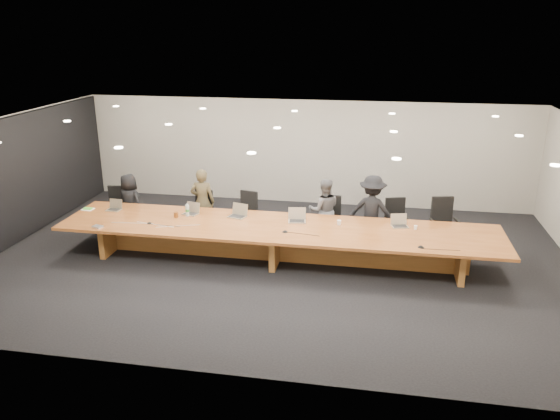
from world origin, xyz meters
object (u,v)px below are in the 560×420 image
object	(u,v)px
person_c	(324,210)
mic_center	(285,231)
chair_far_left	(115,208)
chair_far_right	(444,224)
laptop_d	(297,215)
av_box	(97,227)
chair_right	(397,223)
laptop_a	(113,205)
chair_mid_left	(245,214)
person_d	(372,211)
chair_left	(200,212)
paper_cup_far	(416,228)
laptop_c	(237,211)
mic_left	(149,223)
conference_table	(277,237)
person_b	(203,202)
amber_mug	(176,215)
laptop_e	(400,221)
paper_cup_near	(339,223)
person_a	(130,202)
water_bottle	(187,210)
mic_right	(421,247)
laptop_b	(190,209)
chair_mid_right	(330,220)

from	to	relation	value
person_c	mic_center	bearing A→B (deg)	58.38
chair_far_left	chair_far_right	xyz separation A→B (m)	(7.59, 0.09, 0.06)
laptop_d	av_box	size ratio (longest dim) A/B	1.89
chair_right	laptop_a	bearing A→B (deg)	171.68
laptop_a	chair_mid_left	bearing A→B (deg)	23.65
person_d	chair_far_right	bearing A→B (deg)	-168.08
chair_left	paper_cup_far	bearing A→B (deg)	-0.63
chair_mid_left	laptop_c	world-z (taller)	laptop_c
chair_far_right	laptop_d	world-z (taller)	chair_far_right
laptop_d	mic_left	bearing A→B (deg)	-176.03
person_d	laptop_a	bearing A→B (deg)	17.85
conference_table	person_b	distance (m)	2.34
person_c	laptop_a	bearing A→B (deg)	1.48
person_c	laptop_c	xyz separation A→B (m)	(-1.78, -0.87, 0.17)
chair_far_left	chair_right	world-z (taller)	chair_right
chair_far_right	chair_far_left	bearing A→B (deg)	167.00
conference_table	amber_mug	size ratio (longest dim) A/B	78.54
chair_mid_left	person_b	xyz separation A→B (m)	(-0.98, -0.07, 0.26)
laptop_d	mic_center	bearing A→B (deg)	-111.30
paper_cup_far	person_b	bearing A→B (deg)	169.17
chair_mid_left	laptop_e	bearing A→B (deg)	0.32
laptop_e	mic_center	distance (m)	2.36
mic_left	laptop_a	bearing A→B (deg)	149.40
paper_cup_near	person_b	bearing A→B (deg)	164.08
chair_far_left	person_b	xyz separation A→B (m)	(2.17, 0.06, 0.26)
av_box	laptop_d	bearing A→B (deg)	29.58
person_a	laptop_e	size ratio (longest dim) A/B	4.17
laptop_d	amber_mug	bearing A→B (deg)	175.77
laptop_c	laptop_e	bearing A→B (deg)	16.75
person_d	laptop_c	xyz separation A→B (m)	(-2.83, -0.79, 0.10)
laptop_d	mic_center	xyz separation A→B (m)	(-0.15, -0.62, -0.13)
water_bottle	mic_right	xyz separation A→B (m)	(4.83, -0.91, -0.11)
chair_mid_left	laptop_b	bearing A→B (deg)	-122.98
laptop_b	laptop_c	bearing A→B (deg)	14.48
paper_cup_near	mic_left	world-z (taller)	paper_cup_near
person_a	chair_mid_right	bearing A→B (deg)	-159.82
chair_far_right	laptop_c	distance (m)	4.49
chair_mid_right	chair_right	xyz separation A→B (m)	(1.47, 0.10, -0.00)
water_bottle	paper_cup_near	world-z (taller)	water_bottle
laptop_b	water_bottle	distance (m)	0.11
chair_right	amber_mug	distance (m)	4.81
chair_far_right	water_bottle	bearing A→B (deg)	176.37
conference_table	laptop_b	world-z (taller)	laptop_b
chair_right	person_d	xyz separation A→B (m)	(-0.56, -0.08, 0.26)
laptop_e	paper_cup_near	distance (m)	1.23
chair_mid_left	laptop_a	distance (m)	2.94
paper_cup_near	mic_right	world-z (taller)	paper_cup_near
chair_left	conference_table	bearing A→B (deg)	-20.49
conference_table	laptop_c	size ratio (longest dim) A/B	24.87
chair_far_right	person_d	xyz separation A→B (m)	(-1.56, -0.07, 0.22)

